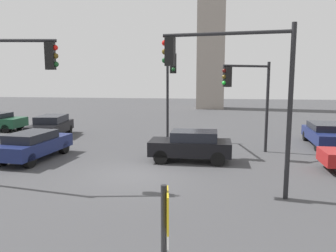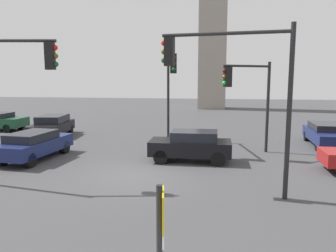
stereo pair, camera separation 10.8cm
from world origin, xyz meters
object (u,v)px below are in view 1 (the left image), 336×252
(traffic_light_2, at_px, (231,75))
(traffic_light_3, at_px, (248,89))
(car_3, at_px, (51,126))
(car_5, at_px, (191,145))
(traffic_light_1, at_px, (10,79))
(direction_sign, at_px, (165,238))
(traffic_light_0, at_px, (170,78))
(car_0, at_px, (34,144))
(car_2, at_px, (327,134))

(traffic_light_2, xyz_separation_m, traffic_light_3, (1.18, 6.27, -0.69))
(car_3, height_order, car_5, car_5)
(car_5, bearing_deg, traffic_light_3, -145.50)
(traffic_light_1, xyz_separation_m, car_5, (6.44, 4.34, -3.21))
(traffic_light_1, bearing_deg, direction_sign, -53.61)
(traffic_light_2, bearing_deg, traffic_light_0, -60.20)
(traffic_light_2, distance_m, car_3, 15.67)
(direction_sign, relative_size, car_3, 0.49)
(direction_sign, bearing_deg, traffic_light_2, 70.29)
(traffic_light_1, xyz_separation_m, car_0, (-1.33, 3.68, -3.25))
(traffic_light_2, relative_size, car_3, 1.27)
(direction_sign, xyz_separation_m, car_5, (-0.31, 10.94, -0.71))
(traffic_light_1, bearing_deg, car_2, 23.47)
(traffic_light_3, distance_m, car_0, 11.18)
(traffic_light_0, bearing_deg, direction_sign, -4.58)
(car_0, height_order, car_5, car_5)
(traffic_light_0, height_order, car_0, traffic_light_0)
(traffic_light_0, bearing_deg, traffic_light_2, 9.71)
(car_3, bearing_deg, traffic_light_1, 13.17)
(direction_sign, distance_m, car_3, 19.50)
(traffic_light_2, height_order, car_5, traffic_light_2)
(traffic_light_3, bearing_deg, car_2, 177.13)
(car_3, bearing_deg, car_5, 54.24)
(traffic_light_1, height_order, traffic_light_3, traffic_light_1)
(traffic_light_0, height_order, traffic_light_3, traffic_light_0)
(car_5, bearing_deg, car_0, 4.95)
(car_2, height_order, car_3, car_3)
(direction_sign, distance_m, car_5, 10.97)
(car_3, bearing_deg, traffic_light_0, 69.78)
(traffic_light_1, relative_size, traffic_light_2, 0.98)
(car_0, bearing_deg, traffic_light_2, -106.33)
(traffic_light_0, bearing_deg, car_0, -67.97)
(direction_sign, xyz_separation_m, traffic_light_2, (1.29, 6.57, 2.64))
(traffic_light_2, distance_m, car_0, 10.63)
(traffic_light_2, height_order, traffic_light_3, traffic_light_2)
(car_2, xyz_separation_m, car_5, (-7.81, -4.81, 0.07))
(traffic_light_0, bearing_deg, traffic_light_3, 57.54)
(traffic_light_0, relative_size, traffic_light_3, 1.14)
(direction_sign, distance_m, car_2, 17.47)
(traffic_light_3, relative_size, car_0, 1.08)
(traffic_light_1, xyz_separation_m, car_3, (-3.58, 9.92, -3.25))
(traffic_light_2, bearing_deg, traffic_light_1, 8.20)
(car_0, bearing_deg, car_3, 25.08)
(direction_sign, relative_size, traffic_light_0, 0.40)
(direction_sign, relative_size, traffic_light_3, 0.46)
(traffic_light_0, height_order, traffic_light_2, traffic_light_2)
(direction_sign, height_order, traffic_light_2, traffic_light_2)
(traffic_light_1, bearing_deg, traffic_light_3, 24.86)
(traffic_light_3, bearing_deg, traffic_light_2, 46.39)
(traffic_light_2, bearing_deg, car_0, -13.19)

